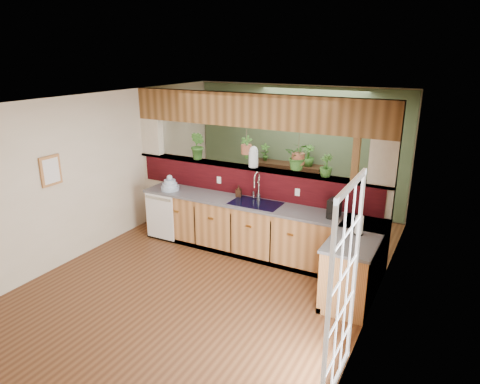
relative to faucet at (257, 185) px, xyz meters
The scene contains 28 objects.
ground 1.63m from the faucet, 100.08° to the right, with size 4.60×7.00×0.01m, color #543019.
ceiling 1.84m from the faucet, 100.08° to the right, with size 4.60×7.00×0.01m, color brown.
wall_back 2.38m from the faucet, 94.83° to the left, with size 4.60×0.02×2.60m, color beige.
wall_left 2.75m from the faucet, 155.71° to the right, with size 0.02×7.00×2.60m, color beige.
wall_right 2.39m from the faucet, 28.26° to the right, with size 0.02×7.00×2.60m, color beige.
pass_through_partition 0.28m from the faucet, 127.96° to the left, with size 4.60×0.21×2.60m.
pass_through_ledge 0.36m from the faucet, 132.16° to the left, with size 4.60×0.21×0.04m, color brown.
header_beam 1.20m from the faucet, 132.16° to the left, with size 4.60×0.15×0.55m, color brown.
sage_backwall 2.36m from the faucet, 94.87° to the left, with size 4.55×0.02×2.55m, color #4F6646.
countertop 0.99m from the faucet, 22.20° to the right, with size 4.14×1.52×0.90m.
dishwasher 1.88m from the faucet, 164.51° to the right, with size 0.58×0.03×0.82m.
navy_sink 0.38m from the faucet, 72.14° to the right, with size 0.82×0.50×0.18m.
french_door 3.19m from the faucet, 49.56° to the right, with size 0.06×1.02×2.16m, color white.
framed_print 3.16m from the faucet, 142.05° to the right, with size 0.04×0.35×0.45m.
faucet is the anchor object (origin of this frame).
dish_stack 1.62m from the faucet, behind, with size 0.32×0.32×0.28m.
soap_dispenser 0.39m from the faucet, behind, with size 0.09×0.09×0.20m, color #3D2416.
coffee_maker 1.35m from the faucet, ahead, with size 0.15×0.25×0.28m.
paper_towel 1.91m from the faucet, 18.83° to the right, with size 0.13×0.13×0.28m.
glass_jar 0.50m from the faucet, 129.86° to the left, with size 0.16×0.16×0.36m.
ledge_plant_left 1.39m from the faucet, behind, with size 0.28×0.22×0.50m, color #2C591F.
ledge_plant_right 1.16m from the faucet, 11.80° to the left, with size 0.20×0.20×0.35m, color #2C591F.
hanging_plant_a 0.78m from the faucet, 144.92° to the left, with size 0.22×0.18×0.50m.
hanging_plant_b 0.94m from the faucet, 20.19° to the left, with size 0.41×0.36×0.56m.
shelving_console 2.25m from the faucet, 99.17° to the left, with size 1.51×0.40×1.01m, color black.
shelf_plant_a 2.28m from the faucet, 111.69° to the left, with size 0.20×0.13×0.37m, color #2C591F.
shelf_plant_b 2.13m from the faucet, 86.65° to the left, with size 0.24×0.24×0.43m, color #2C591F.
floor_plant 1.32m from the faucet, 58.14° to the left, with size 0.68×0.59×0.75m, color #2C591F.
Camera 1 is at (3.07, -4.88, 3.23)m, focal length 32.00 mm.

